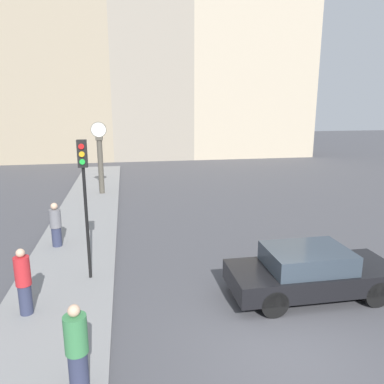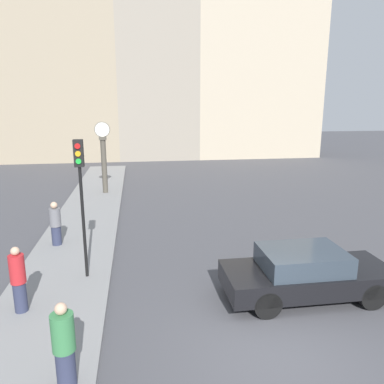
% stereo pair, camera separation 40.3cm
% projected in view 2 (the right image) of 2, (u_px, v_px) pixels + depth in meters
% --- Properties ---
extents(ground_plane, '(120.00, 120.00, 0.00)m').
position_uv_depth(ground_plane, '(277.00, 350.00, 8.09)').
color(ground_plane, '#47474C').
extents(sidewalk_corner, '(2.86, 26.41, 0.15)m').
position_uv_depth(sidewalk_corner, '(90.00, 212.00, 18.10)').
color(sidewalk_corner, gray).
rests_on(sidewalk_corner, ground_plane).
extents(building_row, '(29.80, 5.00, 19.92)m').
position_uv_depth(building_row, '(156.00, 64.00, 34.70)').
color(building_row, gray).
rests_on(building_row, ground_plane).
extents(sedan_car, '(4.56, 1.84, 1.40)m').
position_uv_depth(sedan_car, '(306.00, 273.00, 10.12)').
color(sedan_car, black).
rests_on(sedan_car, ground_plane).
extents(traffic_light_near, '(0.26, 0.24, 4.08)m').
position_uv_depth(traffic_light_near, '(81.00, 181.00, 10.55)').
color(traffic_light_near, black).
rests_on(traffic_light_near, sidewalk_corner).
extents(street_clock, '(0.85, 0.39, 4.04)m').
position_uv_depth(street_clock, '(104.00, 158.00, 21.23)').
color(street_clock, '#4C473D').
rests_on(street_clock, sidewalk_corner).
extents(pedestrian_grey_jacket, '(0.40, 0.40, 1.62)m').
position_uv_depth(pedestrian_grey_jacket, '(56.00, 224.00, 13.54)').
color(pedestrian_grey_jacket, '#2D334C').
rests_on(pedestrian_grey_jacket, sidewalk_corner).
extents(pedestrian_green_hoodie, '(0.41, 0.41, 1.68)m').
position_uv_depth(pedestrian_green_hoodie, '(64.00, 346.00, 6.66)').
color(pedestrian_green_hoodie, '#2D334C').
rests_on(pedestrian_green_hoodie, sidewalk_corner).
extents(pedestrian_red_top, '(0.37, 0.37, 1.70)m').
position_uv_depth(pedestrian_red_top, '(18.00, 280.00, 9.15)').
color(pedestrian_red_top, '#2D334C').
rests_on(pedestrian_red_top, sidewalk_corner).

